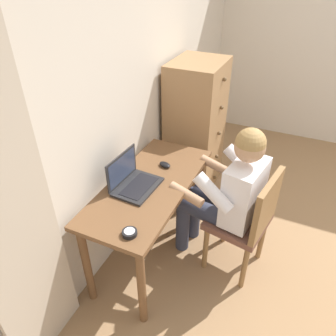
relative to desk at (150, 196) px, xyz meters
name	(u,v)px	position (x,y,z in m)	size (l,w,h in m)	color
wall_back	(138,84)	(0.50, 0.34, 0.64)	(4.80, 0.05, 2.50)	beige
curtain_panel	(6,208)	(-0.90, 0.27, 0.51)	(0.50, 0.03, 2.25)	#BCAD99
desk	(150,196)	(0.00, 0.00, 0.00)	(1.21, 0.54, 0.73)	brown
dresser	(195,128)	(1.08, 0.05, 0.05)	(0.58, 0.49, 1.32)	#9E754C
chair	(248,219)	(0.18, -0.70, -0.11)	(0.48, 0.47, 0.89)	brown
person_seated	(227,191)	(0.21, -0.52, 0.07)	(0.60, 0.63, 1.21)	#33384C
laptop	(132,180)	(-0.08, 0.09, 0.17)	(0.35, 0.27, 0.24)	#232326
computer_mouse	(165,165)	(0.24, -0.01, 0.14)	(0.06, 0.10, 0.03)	black
desk_clock	(130,233)	(-0.49, -0.12, 0.13)	(0.09, 0.09, 0.03)	black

